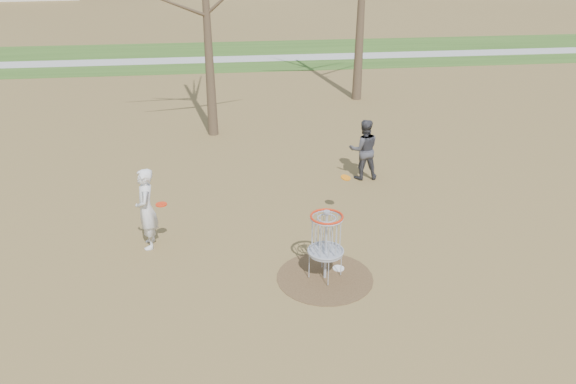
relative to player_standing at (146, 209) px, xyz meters
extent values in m
plane|color=brown|center=(3.33, -1.61, -0.84)|extent=(160.00, 160.00, 0.00)
cube|color=#2D5119|center=(3.33, 19.39, -0.84)|extent=(160.00, 8.00, 0.01)
cube|color=#9E9E99|center=(3.33, 18.39, -0.83)|extent=(160.00, 1.50, 0.01)
cylinder|color=#47331E|center=(3.33, -1.61, -0.84)|extent=(1.80, 1.80, 0.01)
imported|color=silver|center=(0.00, 0.00, 0.00)|extent=(0.45, 0.65, 1.69)
imported|color=#3A3A40|center=(5.17, 2.87, -0.05)|extent=(0.79, 0.63, 1.58)
cylinder|color=silver|center=(3.64, -1.36, -0.82)|extent=(0.22, 0.22, 0.02)
cylinder|color=orange|center=(4.19, 0.67, 0.16)|extent=(0.23, 0.22, 0.10)
cylinder|color=red|center=(0.34, -0.30, 0.23)|extent=(0.22, 0.22, 0.02)
cylinder|color=#9EA3AD|center=(3.33, -1.61, -0.17)|extent=(0.05, 0.05, 1.35)
cylinder|color=#9EA3AD|center=(3.33, -1.61, -0.29)|extent=(0.64, 0.64, 0.04)
torus|color=#9EA3AD|center=(3.33, -1.61, 0.41)|extent=(0.60, 0.60, 0.04)
torus|color=red|center=(3.33, -1.61, 0.44)|extent=(0.60, 0.60, 0.04)
cone|color=#382B1E|center=(1.33, 6.89, 2.91)|extent=(0.32, 0.32, 7.50)
camera|label=1|loc=(1.54, -10.25, 5.00)|focal=35.00mm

